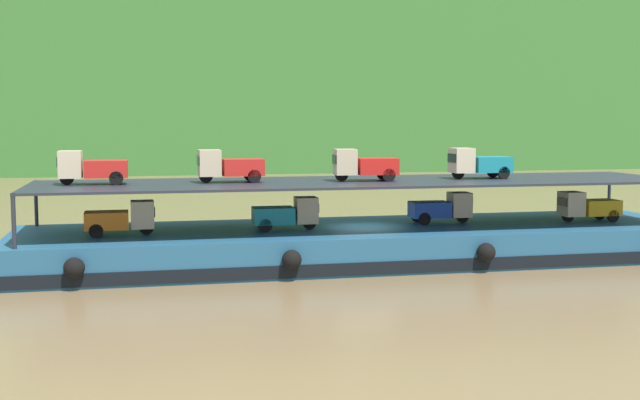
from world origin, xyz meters
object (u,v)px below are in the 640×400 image
object	(u,v)px
mini_truck_upper_bow	(479,163)
mini_truck_lower_aft	(286,214)
mini_truck_lower_stern	(121,218)
mini_truck_upper_mid	(229,166)
mini_truck_upper_fore	(364,165)
mini_truck_lower_mid	(442,208)
mini_truck_upper_stern	(92,168)
cargo_barge	(364,244)
mini_truck_lower_fore	(588,206)

from	to	relation	value
mini_truck_upper_bow	mini_truck_lower_aft	bearing A→B (deg)	-176.55
mini_truck_lower_stern	mini_truck_upper_mid	distance (m)	4.95
mini_truck_upper_fore	mini_truck_upper_bow	world-z (taller)	same
mini_truck_lower_mid	mini_truck_lower_aft	bearing A→B (deg)	-174.07
mini_truck_lower_stern	mini_truck_upper_fore	xyz separation A→B (m)	(10.20, 0.39, 2.00)
mini_truck_lower_mid	mini_truck_upper_mid	world-z (taller)	mini_truck_upper_mid
mini_truck_lower_aft	mini_truck_upper_bow	size ratio (longest dim) A/B	1.00
mini_truck_lower_mid	mini_truck_upper_mid	xyz separation A→B (m)	(-9.51, -0.06, 2.00)
mini_truck_lower_stern	mini_truck_upper_mid	size ratio (longest dim) A/B	1.00
mini_truck_lower_stern	mini_truck_upper_stern	world-z (taller)	mini_truck_upper_stern
mini_truck_lower_aft	mini_truck_upper_stern	world-z (taller)	mini_truck_upper_stern
cargo_barge	mini_truck_lower_fore	distance (m)	10.58
cargo_barge	mini_truck_lower_stern	xyz separation A→B (m)	(-10.25, -0.53, 1.44)
mini_truck_lower_aft	mini_truck_upper_mid	xyz separation A→B (m)	(-2.30, 0.69, 2.00)
mini_truck_lower_fore	mini_truck_upper_fore	distance (m)	10.72
mini_truck_upper_bow	mini_truck_lower_stern	bearing A→B (deg)	-177.51
mini_truck_lower_stern	mini_truck_upper_fore	world-z (taller)	mini_truck_upper_fore
mini_truck_upper_bow	cargo_barge	bearing A→B (deg)	-178.46
mini_truck_lower_stern	mini_truck_lower_aft	bearing A→B (deg)	1.23
mini_truck_lower_stern	mini_truck_upper_fore	size ratio (longest dim) A/B	0.99
cargo_barge	mini_truck_lower_mid	distance (m)	3.99
mini_truck_lower_aft	mini_truck_upper_fore	bearing A→B (deg)	4.07
mini_truck_upper_mid	mini_truck_upper_bow	xyz separation A→B (m)	(11.16, -0.15, 0.00)
cargo_barge	mini_truck_lower_aft	world-z (taller)	mini_truck_lower_aft
mini_truck_lower_fore	mini_truck_upper_fore	xyz separation A→B (m)	(-10.52, 0.33, 2.00)
cargo_barge	mini_truck_upper_stern	world-z (taller)	mini_truck_upper_stern
mini_truck_upper_fore	mini_truck_upper_bow	xyz separation A→B (m)	(5.41, 0.29, 0.00)
mini_truck_upper_bow	mini_truck_upper_fore	bearing A→B (deg)	-176.95
mini_truck_lower_aft	mini_truck_upper_fore	distance (m)	4.00
cargo_barge	mini_truck_upper_mid	xyz separation A→B (m)	(-5.80, 0.30, 3.44)
cargo_barge	mini_truck_upper_fore	xyz separation A→B (m)	(-0.06, -0.14, 3.44)
mini_truck_lower_stern	mini_truck_upper_fore	bearing A→B (deg)	2.19
mini_truck_upper_stern	mini_truck_upper_mid	bearing A→B (deg)	-0.74
mini_truck_lower_mid	mini_truck_upper_bow	bearing A→B (deg)	-7.38
mini_truck_upper_stern	mini_truck_upper_mid	size ratio (longest dim) A/B	0.99
mini_truck_upper_mid	mini_truck_lower_mid	bearing A→B (deg)	0.38
mini_truck_lower_aft	mini_truck_lower_fore	bearing A→B (deg)	-0.34
mini_truck_upper_stern	mini_truck_lower_aft	bearing A→B (deg)	-5.49
mini_truck_lower_aft	mini_truck_lower_fore	distance (m)	13.97
mini_truck_upper_mid	mini_truck_upper_fore	bearing A→B (deg)	-4.38
mini_truck_lower_fore	mini_truck_upper_stern	xyz separation A→B (m)	(-21.85, 0.84, 2.00)
mini_truck_upper_mid	mini_truck_upper_fore	world-z (taller)	same
mini_truck_lower_aft	mini_truck_lower_fore	size ratio (longest dim) A/B	1.00
mini_truck_upper_stern	mini_truck_upper_mid	world-z (taller)	same
mini_truck_lower_fore	mini_truck_lower_stern	bearing A→B (deg)	-179.83
cargo_barge	mini_truck_lower_aft	bearing A→B (deg)	-173.65
mini_truck_lower_aft	mini_truck_upper_fore	xyz separation A→B (m)	(3.45, 0.25, 2.00)
mini_truck_lower_mid	mini_truck_upper_bow	distance (m)	2.60
mini_truck_lower_mid	mini_truck_upper_mid	bearing A→B (deg)	-179.62
mini_truck_lower_aft	mini_truck_upper_bow	bearing A→B (deg)	3.45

